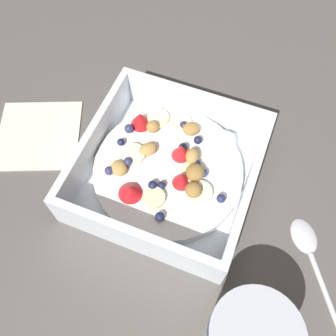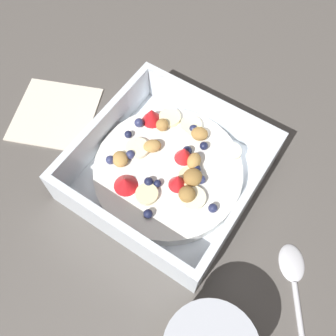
% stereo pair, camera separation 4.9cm
% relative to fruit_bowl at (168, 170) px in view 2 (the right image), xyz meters
% --- Properties ---
extents(ground_plane, '(2.40, 2.40, 0.00)m').
position_rel_fruit_bowl_xyz_m(ground_plane, '(-0.01, 0.01, -0.02)').
color(ground_plane, '#56514C').
extents(fruit_bowl, '(0.22, 0.22, 0.07)m').
position_rel_fruit_bowl_xyz_m(fruit_bowl, '(0.00, 0.00, 0.00)').
color(fruit_bowl, white).
rests_on(fruit_bowl, ground).
extents(spoon, '(0.11, 0.16, 0.01)m').
position_rel_fruit_bowl_xyz_m(spoon, '(-0.21, 0.04, -0.02)').
color(spoon, silver).
rests_on(spoon, ground).
extents(folded_napkin, '(0.16, 0.16, 0.01)m').
position_rel_fruit_bowl_xyz_m(folded_napkin, '(0.20, 0.00, -0.02)').
color(folded_napkin, silver).
rests_on(folded_napkin, ground).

